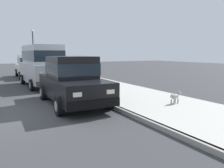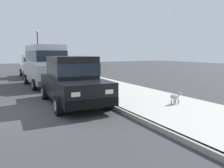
{
  "view_description": "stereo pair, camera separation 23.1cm",
  "coord_description": "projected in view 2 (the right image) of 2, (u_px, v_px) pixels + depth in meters",
  "views": [
    {
      "loc": [
        -0.71,
        -7.8,
        2.05
      ],
      "look_at": [
        3.41,
        -0.42,
        0.85
      ],
      "focal_mm": 35.03,
      "sensor_mm": 36.0,
      "label": 1
    },
    {
      "loc": [
        -0.51,
        -7.91,
        2.05
      ],
      "look_at": [
        3.41,
        -0.42,
        0.85
      ],
      "focal_mm": 35.03,
      "sensor_mm": 36.0,
      "label": 2
    }
  ],
  "objects": [
    {
      "name": "car_black_sedan",
      "position": [
        72.0,
        80.0,
        8.81
      ],
      "size": [
        2.12,
        4.64,
        1.92
      ],
      "color": "black",
      "rests_on": "ground"
    },
    {
      "name": "street_lamp",
      "position": [
        38.0,
        45.0,
        24.06
      ],
      "size": [
        0.36,
        0.36,
        4.42
      ],
      "color": "#2D2D33",
      "rests_on": "sidewalk"
    },
    {
      "name": "car_silver_van",
      "position": [
        45.0,
        64.0,
        13.62
      ],
      "size": [
        2.25,
        4.96,
        2.52
      ],
      "color": "#BCBCC1",
      "rests_on": "ground"
    },
    {
      "name": "car_white_sedan",
      "position": [
        33.0,
        66.0,
        18.71
      ],
      "size": [
        2.05,
        4.61,
        1.92
      ],
      "color": "white",
      "rests_on": "ground"
    },
    {
      "name": "curb",
      "position": [
        103.0,
        102.0,
        8.92
      ],
      "size": [
        0.16,
        64.0,
        0.14
      ],
      "primitive_type": "cube",
      "color": "gray",
      "rests_on": "ground"
    },
    {
      "name": "ground_plane",
      "position": [
        18.0,
        114.0,
        7.46
      ],
      "size": [
        80.0,
        80.0,
        0.0
      ],
      "primitive_type": "plane",
      "color": "#38383A"
    },
    {
      "name": "dog_grey",
      "position": [
        176.0,
        96.0,
        8.25
      ],
      "size": [
        0.75,
        0.3,
        0.49
      ],
      "color": "#999691",
      "rests_on": "sidewalk"
    },
    {
      "name": "sidewalk",
      "position": [
        139.0,
        98.0,
        9.74
      ],
      "size": [
        3.6,
        64.0,
        0.14
      ],
      "primitive_type": "cube",
      "color": "#B7B5AD",
      "rests_on": "ground"
    }
  ]
}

